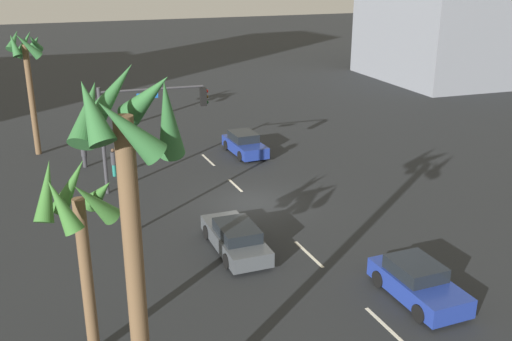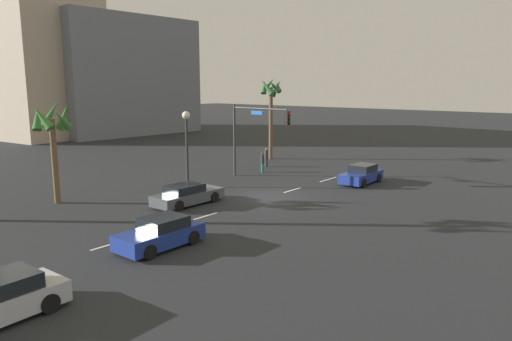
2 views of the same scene
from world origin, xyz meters
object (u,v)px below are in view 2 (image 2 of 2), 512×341
at_px(streetlamp, 187,133).
at_px(car_0, 187,195).
at_px(palm_tree_0, 52,127).
at_px(palm_tree_1, 271,96).
at_px(pedestrian_1, 266,157).
at_px(traffic_signal, 253,128).
at_px(building_3, 41,12).
at_px(pedestrian_0, 262,162).
at_px(building_0, 108,77).
at_px(car_1, 362,175).
at_px(car_2, 161,234).

bearing_deg(streetlamp, car_0, -133.23).
xyz_separation_m(palm_tree_0, palm_tree_1, (22.13, 0.41, 1.41)).
bearing_deg(pedestrian_1, palm_tree_1, 32.28).
xyz_separation_m(traffic_signal, streetlamp, (-5.18, 1.74, -0.09)).
relative_size(streetlamp, palm_tree_0, 0.85).
bearing_deg(building_3, pedestrian_0, -98.26).
xyz_separation_m(pedestrian_1, palm_tree_1, (3.84, 2.43, 5.22)).
bearing_deg(palm_tree_1, palm_tree_0, -178.95).
relative_size(traffic_signal, pedestrian_1, 3.46).
height_order(building_0, building_3, building_3).
relative_size(pedestrian_0, palm_tree_0, 0.26).
xyz_separation_m(streetlamp, pedestrian_1, (10.15, 0.85, -2.94)).
relative_size(traffic_signal, palm_tree_1, 0.73).
xyz_separation_m(car_1, car_2, (-18.38, 0.53, -0.00)).
bearing_deg(streetlamp, car_1, -44.91).
xyz_separation_m(pedestrian_1, building_0, (9.85, 37.82, 7.43)).
relative_size(car_1, palm_tree_1, 0.52).
xyz_separation_m(car_1, building_0, (11.03, 47.60, 7.66)).
bearing_deg(traffic_signal, car_2, -155.49).
distance_m(car_2, building_0, 56.02).
distance_m(traffic_signal, pedestrian_1, 6.37).
bearing_deg(streetlamp, car_2, -138.28).
bearing_deg(pedestrian_1, building_0, 75.41).
bearing_deg(car_0, streetlamp, 46.77).
distance_m(car_0, traffic_signal, 9.43).
height_order(car_2, building_0, building_0).
bearing_deg(car_2, building_0, 58.00).
bearing_deg(car_0, traffic_signal, 12.58).
bearing_deg(car_0, pedestrian_0, 15.57).
bearing_deg(car_0, car_2, -141.61).
bearing_deg(car_0, building_3, 72.25).
height_order(pedestrian_0, palm_tree_0, palm_tree_0).
bearing_deg(building_0, car_2, -119.60).
height_order(car_0, pedestrian_1, pedestrian_1).
bearing_deg(pedestrian_0, car_2, -155.49).
bearing_deg(pedestrian_0, car_1, -82.61).
xyz_separation_m(pedestrian_0, palm_tree_1, (6.12, 3.79, 5.21)).
bearing_deg(building_0, pedestrian_1, -102.19).
xyz_separation_m(car_1, streetlamp, (-8.96, 8.93, 3.17)).
bearing_deg(car_2, pedestrian_0, 24.51).
relative_size(car_0, car_2, 1.16).
bearing_deg(streetlamp, pedestrian_1, 4.79).
bearing_deg(traffic_signal, building_3, 83.29).
bearing_deg(traffic_signal, pedestrian_0, 24.53).
bearing_deg(car_1, streetlamp, 135.09).
distance_m(traffic_signal, palm_tree_1, 10.37).
distance_m(streetlamp, building_0, 43.76).
relative_size(car_1, building_3, 0.12).
bearing_deg(streetlamp, building_3, 75.43).
bearing_deg(car_2, traffic_signal, 24.51).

